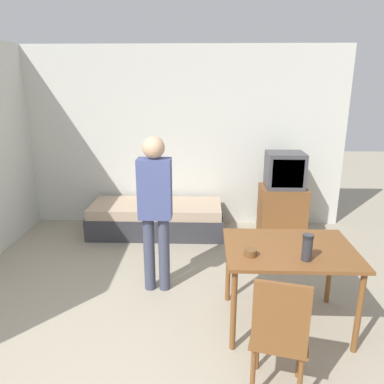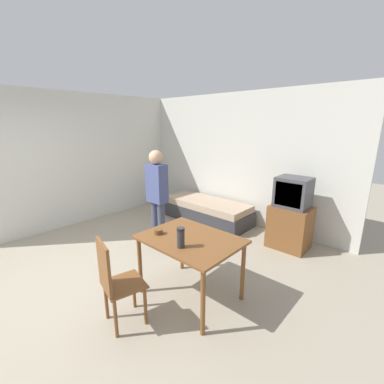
{
  "view_description": "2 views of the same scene",
  "coord_description": "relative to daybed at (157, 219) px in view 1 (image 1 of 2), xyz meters",
  "views": [
    {
      "loc": [
        0.54,
        -2.06,
        2.2
      ],
      "look_at": [
        0.4,
        1.99,
        0.99
      ],
      "focal_mm": 35.0,
      "sensor_mm": 36.0,
      "label": 1
    },
    {
      "loc": [
        3.19,
        -1.04,
        2.08
      ],
      "look_at": [
        0.36,
        2.07,
        0.96
      ],
      "focal_mm": 24.0,
      "sensor_mm": 36.0,
      "label": 2
    }
  ],
  "objects": [
    {
      "name": "dining_table",
      "position": [
        1.47,
        -2.13,
        0.46
      ],
      "size": [
        1.14,
        0.86,
        0.78
      ],
      "color": "brown",
      "rests_on": "ground_plane"
    },
    {
      "name": "daybed",
      "position": [
        0.0,
        0.0,
        0.0
      ],
      "size": [
        1.96,
        0.78,
        0.46
      ],
      "color": "#333338",
      "rests_on": "ground_plane"
    },
    {
      "name": "thermos_flask",
      "position": [
        1.55,
        -2.37,
        0.68
      ],
      "size": [
        0.09,
        0.09,
        0.23
      ],
      "color": "#2D2D33",
      "rests_on": "dining_table"
    },
    {
      "name": "wooden_chair",
      "position": [
        1.23,
        -3.01,
        0.32
      ],
      "size": [
        0.48,
        0.48,
        0.98
      ],
      "color": "brown",
      "rests_on": "ground_plane"
    },
    {
      "name": "tv",
      "position": [
        1.84,
        -0.02,
        0.34
      ],
      "size": [
        0.64,
        0.52,
        1.24
      ],
      "color": "brown",
      "rests_on": "ground_plane"
    },
    {
      "name": "wall_back",
      "position": [
        0.17,
        0.5,
        1.12
      ],
      "size": [
        5.29,
        0.06,
        2.7
      ],
      "color": "silver",
      "rests_on": "ground_plane"
    },
    {
      "name": "mate_bowl",
      "position": [
        1.1,
        -2.3,
        0.58
      ],
      "size": [
        0.11,
        0.11,
        0.06
      ],
      "color": "brown",
      "rests_on": "dining_table"
    },
    {
      "name": "person_standing",
      "position": [
        0.2,
        -1.56,
        0.75
      ],
      "size": [
        0.34,
        0.23,
        1.68
      ],
      "color": "#3D4256",
      "rests_on": "ground_plane"
    }
  ]
}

